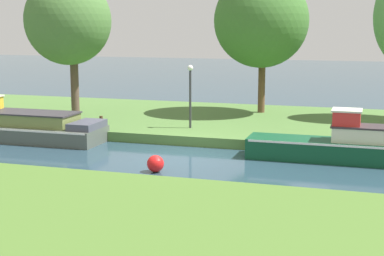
{
  "coord_description": "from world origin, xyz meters",
  "views": [
    {
      "loc": [
        6.48,
        -19.57,
        4.76
      ],
      "look_at": [
        0.04,
        1.2,
        0.9
      ],
      "focal_mm": 54.9,
      "sensor_mm": 36.0,
      "label": 1
    }
  ],
  "objects_px": {
    "willow_tree_left": "(68,21)",
    "channel_buoy": "(155,164)",
    "slate_barge": "(18,126)",
    "mooring_post_near": "(101,123)",
    "willow_tree_centre": "(261,21)",
    "lamp_post": "(190,88)"
  },
  "relations": [
    {
      "from": "willow_tree_centre",
      "to": "channel_buoy",
      "type": "xyz_separation_m",
      "value": [
        -1.34,
        -10.96,
        -4.63
      ]
    },
    {
      "from": "willow_tree_left",
      "to": "willow_tree_centre",
      "type": "height_order",
      "value": "willow_tree_centre"
    },
    {
      "from": "willow_tree_left",
      "to": "channel_buoy",
      "type": "xyz_separation_m",
      "value": [
        7.12,
        -7.43,
        -4.62
      ]
    },
    {
      "from": "willow_tree_left",
      "to": "channel_buoy",
      "type": "distance_m",
      "value": 11.29
    },
    {
      "from": "slate_barge",
      "to": "willow_tree_left",
      "type": "height_order",
      "value": "willow_tree_left"
    },
    {
      "from": "willow_tree_left",
      "to": "willow_tree_centre",
      "type": "distance_m",
      "value": 9.17
    },
    {
      "from": "slate_barge",
      "to": "channel_buoy",
      "type": "distance_m",
      "value": 8.1
    },
    {
      "from": "willow_tree_left",
      "to": "mooring_post_near",
      "type": "bearing_deg",
      "value": -43.92
    },
    {
      "from": "slate_barge",
      "to": "lamp_post",
      "type": "xyz_separation_m",
      "value": [
        6.66,
        2.7,
        1.53
      ]
    },
    {
      "from": "slate_barge",
      "to": "willow_tree_left",
      "type": "bearing_deg",
      "value": 86.61
    },
    {
      "from": "slate_barge",
      "to": "lamp_post",
      "type": "relative_size",
      "value": 2.79
    },
    {
      "from": "slate_barge",
      "to": "lamp_post",
      "type": "height_order",
      "value": "lamp_post"
    },
    {
      "from": "slate_barge",
      "to": "willow_tree_centre",
      "type": "distance_m",
      "value": 12.34
    },
    {
      "from": "willow_tree_centre",
      "to": "mooring_post_near",
      "type": "distance_m",
      "value": 9.42
    },
    {
      "from": "slate_barge",
      "to": "lamp_post",
      "type": "bearing_deg",
      "value": 22.08
    },
    {
      "from": "slate_barge",
      "to": "channel_buoy",
      "type": "xyz_separation_m",
      "value": [
        7.37,
        -3.37,
        -0.29
      ]
    },
    {
      "from": "slate_barge",
      "to": "willow_tree_left",
      "type": "xyz_separation_m",
      "value": [
        0.24,
        4.07,
        4.33
      ]
    },
    {
      "from": "slate_barge",
      "to": "mooring_post_near",
      "type": "relative_size",
      "value": 12.95
    },
    {
      "from": "lamp_post",
      "to": "mooring_post_near",
      "type": "height_order",
      "value": "lamp_post"
    },
    {
      "from": "willow_tree_left",
      "to": "channel_buoy",
      "type": "bearing_deg",
      "value": -46.22
    },
    {
      "from": "lamp_post",
      "to": "channel_buoy",
      "type": "bearing_deg",
      "value": -83.33
    },
    {
      "from": "slate_barge",
      "to": "channel_buoy",
      "type": "height_order",
      "value": "slate_barge"
    }
  ]
}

